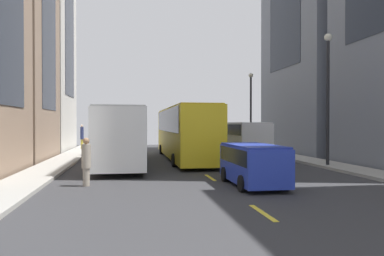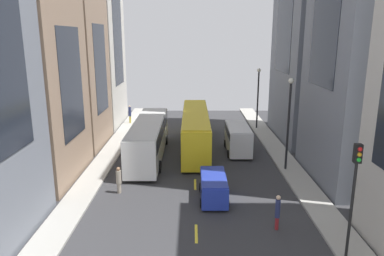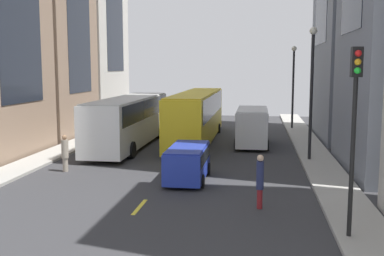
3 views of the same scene
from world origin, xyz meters
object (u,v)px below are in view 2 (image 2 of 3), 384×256
car_blue_0 (215,186)px  traffic_light_near_corner (357,181)px  streetcar_yellow (197,127)px  delivery_van_white (240,137)px  pedestrian_crossing_mid (132,113)px  city_bus_white (150,136)px  pedestrian_crossing_near (279,211)px  pedestrian_walking_far (120,179)px

car_blue_0 → traffic_light_near_corner: 9.86m
streetcar_yellow → delivery_van_white: streetcar_yellow is taller
traffic_light_near_corner → pedestrian_crossing_mid: bearing=118.1°
streetcar_yellow → car_blue_0: (1.11, -11.83, -1.15)m
delivery_van_white → pedestrian_crossing_mid: bearing=136.6°
city_bus_white → pedestrian_crossing_mid: size_ratio=5.75×
delivery_van_white → pedestrian_crossing_near: size_ratio=2.55×
streetcar_yellow → car_blue_0: bearing=-84.6°
city_bus_white → car_blue_0: size_ratio=3.13×
pedestrian_walking_far → pedestrian_crossing_near: size_ratio=0.92×
city_bus_white → delivery_van_white: 8.42m
pedestrian_crossing_near → pedestrian_crossing_mid: (-12.65, 25.86, 0.21)m
streetcar_yellow → pedestrian_crossing_near: (4.51, -15.84, -0.97)m
streetcar_yellow → pedestrian_crossing_near: bearing=-74.1°
pedestrian_walking_far → pedestrian_crossing_mid: (-2.66, 20.85, 0.34)m
streetcar_yellow → pedestrian_walking_far: (-5.48, -10.84, -1.10)m
city_bus_white → pedestrian_crossing_near: size_ratio=6.16×
pedestrian_walking_far → streetcar_yellow: bearing=-152.9°
delivery_van_white → car_blue_0: 10.78m
car_blue_0 → traffic_light_near_corner: (6.16, -6.98, 3.24)m
delivery_van_white → pedestrian_crossing_mid: 16.72m
delivery_van_white → pedestrian_walking_far: (-9.50, -9.38, -0.49)m
pedestrian_walking_far → traffic_light_near_corner: (12.75, -7.97, 3.19)m
pedestrian_walking_far → pedestrian_crossing_near: 11.17m
pedestrian_walking_far → city_bus_white: bearing=-134.7°
car_blue_0 → pedestrian_crossing_near: (3.40, -4.02, 0.18)m
delivery_van_white → car_blue_0: (-2.91, -10.37, -0.54)m
pedestrian_walking_far → pedestrian_crossing_near: (9.99, -5.01, 0.13)m
streetcar_yellow → traffic_light_near_corner: size_ratio=2.53×
delivery_van_white → pedestrian_walking_far: 13.35m
pedestrian_crossing_mid → traffic_light_near_corner: size_ratio=0.39×
delivery_van_white → pedestrian_crossing_near: bearing=-88.0°
pedestrian_crossing_near → traffic_light_near_corner: 5.08m
delivery_van_white → streetcar_yellow: bearing=160.0°
delivery_van_white → pedestrian_crossing_near: (0.49, -14.38, -0.36)m
traffic_light_near_corner → pedestrian_walking_far: bearing=148.0°
car_blue_0 → pedestrian_walking_far: bearing=171.4°
city_bus_white → pedestrian_walking_far: (-1.21, -7.98, -0.99)m
pedestrian_crossing_near → streetcar_yellow: bearing=5.1°
streetcar_yellow → pedestrian_walking_far: bearing=-116.8°
city_bus_white → traffic_light_near_corner: traffic_light_near_corner is taller
pedestrian_walking_far → pedestrian_crossing_near: bearing=117.3°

